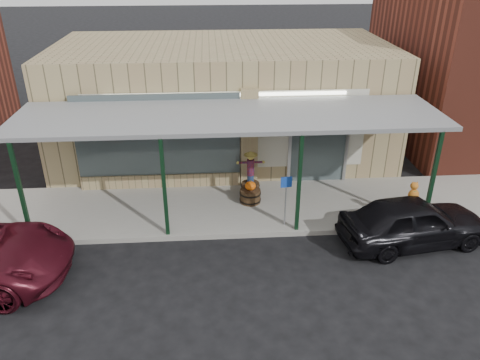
{
  "coord_description": "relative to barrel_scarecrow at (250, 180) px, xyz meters",
  "views": [
    {
      "loc": [
        -0.55,
        -8.91,
        7.31
      ],
      "look_at": [
        0.24,
        2.6,
        1.53
      ],
      "focal_mm": 35.0,
      "sensor_mm": 36.0,
      "label": 1
    }
  ],
  "objects": [
    {
      "name": "parked_sedan",
      "position": [
        4.15,
        -2.86,
        0.03
      ],
      "size": [
        4.19,
        2.18,
        1.48
      ],
      "rotation": [
        0.0,
        0.0,
        1.72
      ],
      "color": "black",
      "rests_on": "ground"
    },
    {
      "name": "barrel_scarecrow",
      "position": [
        0.0,
        0.0,
        0.0
      ],
      "size": [
        0.91,
        0.63,
        1.49
      ],
      "rotation": [
        0.0,
        0.0,
        0.1
      ],
      "color": "#43311B",
      "rests_on": "sidewalk"
    },
    {
      "name": "sidewalk",
      "position": [
        -0.69,
        -0.74,
        -0.58
      ],
      "size": [
        40.0,
        3.2,
        0.15
      ],
      "primitive_type": "cube",
      "color": "gray",
      "rests_on": "ground"
    },
    {
      "name": "storefront",
      "position": [
        -0.69,
        3.82,
        1.44
      ],
      "size": [
        12.0,
        6.25,
        4.2
      ],
      "color": "tan",
      "rests_on": "ground"
    },
    {
      "name": "handicap_sign",
      "position": [
        0.81,
        -1.94,
        0.48
      ],
      "size": [
        0.32,
        0.06,
        1.53
      ],
      "rotation": [
        0.0,
        0.0,
        0.12
      ],
      "color": "gray",
      "rests_on": "sidewalk"
    },
    {
      "name": "block_buildings_near",
      "position": [
        1.32,
        4.86,
        3.11
      ],
      "size": [
        61.0,
        8.0,
        8.0
      ],
      "color": "maroon",
      "rests_on": "ground"
    },
    {
      "name": "awning",
      "position": [
        -0.69,
        -0.78,
        2.36
      ],
      "size": [
        12.0,
        3.0,
        3.04
      ],
      "color": "slate",
      "rests_on": "ground"
    },
    {
      "name": "barrel_pumpkin",
      "position": [
        -0.05,
        -0.54,
        -0.24
      ],
      "size": [
        0.84,
        0.84,
        0.75
      ],
      "rotation": [
        0.0,
        0.0,
        -0.41
      ],
      "color": "#43311B",
      "rests_on": "sidewalk"
    },
    {
      "name": "ground",
      "position": [
        -0.69,
        -4.34,
        -0.65
      ],
      "size": [
        120.0,
        120.0,
        0.0
      ],
      "primitive_type": "plane",
      "color": "black",
      "rests_on": "ground"
    }
  ]
}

